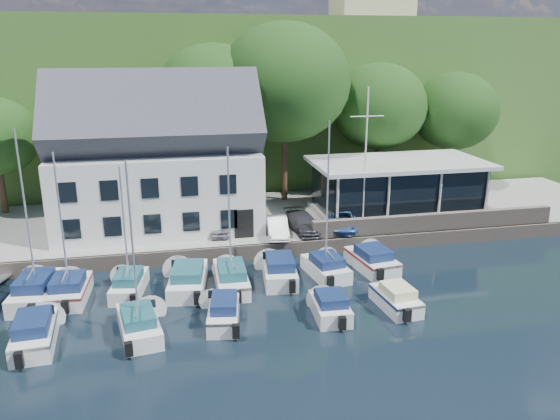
{
  "coord_description": "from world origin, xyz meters",
  "views": [
    {
      "loc": [
        -6.33,
        -22.19,
        13.53
      ],
      "look_at": [
        0.25,
        9.0,
        3.9
      ],
      "focal_mm": 35.0,
      "sensor_mm": 36.0,
      "label": 1
    }
  ],
  "objects_px": {
    "car_dgrey": "(303,223)",
    "boat_r1_4": "(229,213)",
    "car_blue": "(342,219)",
    "boat_r1_5": "(279,267)",
    "club_pavilion": "(397,187)",
    "boat_r1_1": "(61,224)",
    "harbor_building": "(158,166)",
    "car_silver": "(219,225)",
    "boat_r2_1": "(133,253)",
    "boat_r2_2": "(224,308)",
    "boat_r1_2": "(124,224)",
    "boat_r1_3": "(188,277)",
    "boat_r2_0": "(35,329)",
    "boat_r2_3": "(330,304)",
    "boat_r1_7": "(372,258)",
    "boat_r1_6": "(327,209)",
    "flagpole": "(365,159)",
    "boat_r2_4": "(396,296)",
    "car_white": "(277,227)",
    "boat_r1_0": "(27,218)"
  },
  "relations": [
    {
      "from": "car_dgrey",
      "to": "boat_r1_4",
      "type": "distance_m",
      "value": 8.9
    },
    {
      "from": "car_blue",
      "to": "boat_r1_5",
      "type": "bearing_deg",
      "value": -117.25
    },
    {
      "from": "club_pavilion",
      "to": "boat_r1_1",
      "type": "distance_m",
      "value": 24.7
    },
    {
      "from": "harbor_building",
      "to": "car_silver",
      "type": "bearing_deg",
      "value": -34.8
    },
    {
      "from": "boat_r2_1",
      "to": "boat_r2_2",
      "type": "relative_size",
      "value": 1.51
    },
    {
      "from": "boat_r1_2",
      "to": "boat_r1_3",
      "type": "distance_m",
      "value": 4.72
    },
    {
      "from": "boat_r2_0",
      "to": "boat_r2_2",
      "type": "bearing_deg",
      "value": -1.9
    },
    {
      "from": "car_silver",
      "to": "boat_r2_3",
      "type": "relative_size",
      "value": 0.76
    },
    {
      "from": "club_pavilion",
      "to": "boat_r1_2",
      "type": "relative_size",
      "value": 1.6
    },
    {
      "from": "boat_r1_2",
      "to": "boat_r1_3",
      "type": "bearing_deg",
      "value": 7.1
    },
    {
      "from": "car_blue",
      "to": "boat_r1_3",
      "type": "xyz_separation_m",
      "value": [
        -11.2,
        -5.77,
        -0.95
      ]
    },
    {
      "from": "boat_r2_0",
      "to": "harbor_building",
      "type": "bearing_deg",
      "value": 62.77
    },
    {
      "from": "boat_r2_1",
      "to": "boat_r1_1",
      "type": "bearing_deg",
      "value": 120.0
    },
    {
      "from": "boat_r1_1",
      "to": "boat_r1_7",
      "type": "height_order",
      "value": "boat_r1_1"
    },
    {
      "from": "harbor_building",
      "to": "boat_r2_1",
      "type": "distance_m",
      "value": 14.11
    },
    {
      "from": "harbor_building",
      "to": "boat_r2_3",
      "type": "bearing_deg",
      "value": -59.02
    },
    {
      "from": "car_silver",
      "to": "boat_r1_6",
      "type": "height_order",
      "value": "boat_r1_6"
    },
    {
      "from": "boat_r2_1",
      "to": "boat_r1_6",
      "type": "bearing_deg",
      "value": 14.7
    },
    {
      "from": "club_pavilion",
      "to": "boat_r1_7",
      "type": "bearing_deg",
      "value": -122.0
    },
    {
      "from": "boat_r1_5",
      "to": "boat_r2_1",
      "type": "xyz_separation_m",
      "value": [
        -8.01,
        -4.96,
        3.46
      ]
    },
    {
      "from": "car_blue",
      "to": "boat_r1_6",
      "type": "distance_m",
      "value": 6.86
    },
    {
      "from": "boat_r2_1",
      "to": "boat_r1_5",
      "type": "bearing_deg",
      "value": 22.23
    },
    {
      "from": "flagpole",
      "to": "boat_r1_1",
      "type": "xyz_separation_m",
      "value": [
        -19.21,
        -5.82,
        -1.52
      ]
    },
    {
      "from": "car_blue",
      "to": "boat_r2_4",
      "type": "bearing_deg",
      "value": -73.76
    },
    {
      "from": "boat_r1_2",
      "to": "boat_r2_4",
      "type": "xyz_separation_m",
      "value": [
        14.06,
        -4.9,
        -3.44
      ]
    },
    {
      "from": "harbor_building",
      "to": "boat_r1_7",
      "type": "relative_size",
      "value": 2.49
    },
    {
      "from": "boat_r1_5",
      "to": "boat_r1_4",
      "type": "bearing_deg",
      "value": -165.44
    },
    {
      "from": "boat_r1_1",
      "to": "boat_r2_1",
      "type": "relative_size",
      "value": 1.05
    },
    {
      "from": "boat_r1_7",
      "to": "boat_r2_4",
      "type": "bearing_deg",
      "value": -105.44
    },
    {
      "from": "boat_r1_6",
      "to": "boat_r2_1",
      "type": "xyz_separation_m",
      "value": [
        -10.9,
        -4.91,
        -0.06
      ]
    },
    {
      "from": "car_silver",
      "to": "boat_r2_4",
      "type": "xyz_separation_m",
      "value": [
        8.26,
        -11.26,
        -0.89
      ]
    },
    {
      "from": "boat_r1_7",
      "to": "boat_r2_1",
      "type": "distance_m",
      "value": 15.48
    },
    {
      "from": "boat_r1_2",
      "to": "boat_r2_0",
      "type": "relative_size",
      "value": 1.34
    },
    {
      "from": "boat_r1_3",
      "to": "boat_r2_1",
      "type": "distance_m",
      "value": 6.47
    },
    {
      "from": "car_dgrey",
      "to": "boat_r2_3",
      "type": "distance_m",
      "value": 10.83
    },
    {
      "from": "boat_r2_4",
      "to": "boat_r1_5",
      "type": "bearing_deg",
      "value": 132.05
    },
    {
      "from": "boat_r1_1",
      "to": "boat_r1_7",
      "type": "xyz_separation_m",
      "value": [
        17.98,
        0.68,
        -3.7
      ]
    },
    {
      "from": "car_blue",
      "to": "club_pavilion",
      "type": "bearing_deg",
      "value": 47.52
    },
    {
      "from": "boat_r2_0",
      "to": "boat_r1_3",
      "type": "bearing_deg",
      "value": 28.23
    },
    {
      "from": "car_white",
      "to": "car_blue",
      "type": "height_order",
      "value": "car_blue"
    },
    {
      "from": "boat_r1_6",
      "to": "boat_r2_2",
      "type": "xyz_separation_m",
      "value": [
        -6.72,
        -4.42,
        -3.59
      ]
    },
    {
      "from": "boat_r1_3",
      "to": "boat_r2_0",
      "type": "xyz_separation_m",
      "value": [
        -7.34,
        -4.67,
        0.01
      ]
    },
    {
      "from": "boat_r1_4",
      "to": "boat_r1_0",
      "type": "bearing_deg",
      "value": 178.88
    },
    {
      "from": "car_white",
      "to": "boat_r1_6",
      "type": "relative_size",
      "value": 0.45
    },
    {
      "from": "boat_r1_0",
      "to": "flagpole",
      "type": "bearing_deg",
      "value": 20.9
    },
    {
      "from": "boat_r2_2",
      "to": "boat_r2_3",
      "type": "bearing_deg",
      "value": 2.65
    },
    {
      "from": "car_dgrey",
      "to": "flagpole",
      "type": "height_order",
      "value": "flagpole"
    },
    {
      "from": "harbor_building",
      "to": "boat_r1_3",
      "type": "relative_size",
      "value": 2.17
    },
    {
      "from": "harbor_building",
      "to": "boat_r1_6",
      "type": "bearing_deg",
      "value": -43.02
    },
    {
      "from": "car_blue",
      "to": "boat_r1_4",
      "type": "relative_size",
      "value": 0.45
    }
  ]
}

